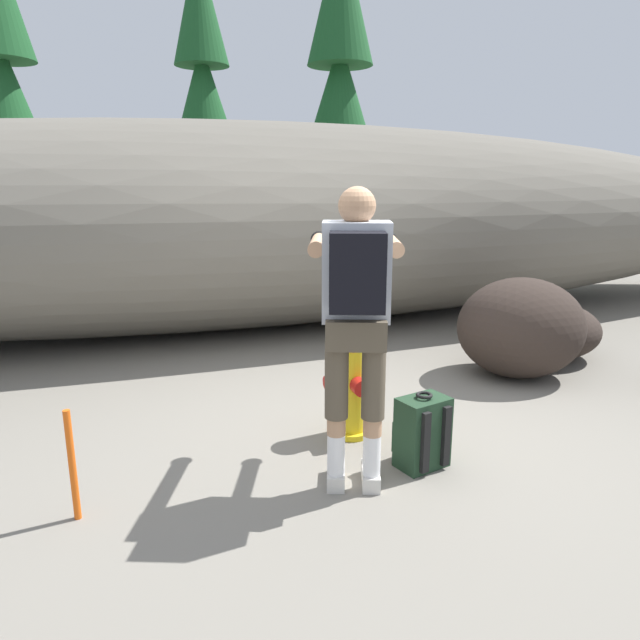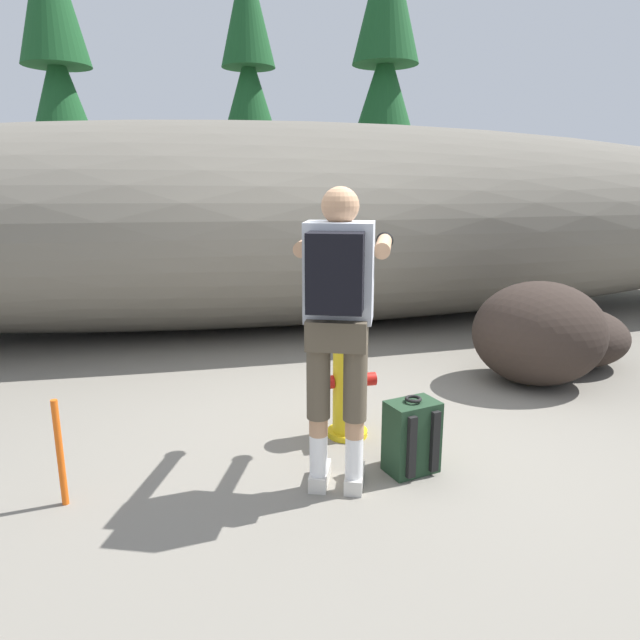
# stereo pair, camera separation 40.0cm
# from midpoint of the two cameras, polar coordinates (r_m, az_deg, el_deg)

# --- Properties ---
(ground_plane) EXTENTS (56.00, 56.00, 0.04)m
(ground_plane) POSITION_cam_midpoint_polar(r_m,az_deg,el_deg) (4.02, 7.15, -11.74)
(ground_plane) COLOR slate
(dirt_embankment) EXTENTS (16.18, 3.20, 2.36)m
(dirt_embankment) POSITION_cam_midpoint_polar(r_m,az_deg,el_deg) (6.92, -2.10, 9.42)
(dirt_embankment) COLOR #666056
(dirt_embankment) RESTS_ON ground_plane
(fire_hydrant) EXTENTS (0.38, 0.33, 0.76)m
(fire_hydrant) POSITION_cam_midpoint_polar(r_m,az_deg,el_deg) (3.87, 5.80, -6.72)
(fire_hydrant) COLOR gold
(fire_hydrant) RESTS_ON ground_plane
(utility_worker) EXTENTS (0.71, 1.04, 1.67)m
(utility_worker) POSITION_cam_midpoint_polar(r_m,az_deg,el_deg) (3.07, 5.64, 1.73)
(utility_worker) COLOR beige
(utility_worker) RESTS_ON ground_plane
(spare_backpack) EXTENTS (0.34, 0.33, 0.47)m
(spare_backpack) POSITION_cam_midpoint_polar(r_m,az_deg,el_deg) (3.54, 12.35, -11.39)
(spare_backpack) COLOR #1E3823
(spare_backpack) RESTS_ON ground_plane
(boulder_large) EXTENTS (1.32, 1.22, 0.89)m
(boulder_large) POSITION_cam_midpoint_polar(r_m,az_deg,el_deg) (5.24, 23.04, -1.26)
(boulder_large) COLOR #2F2620
(boulder_large) RESTS_ON ground_plane
(boulder_mid) EXTENTS (1.03, 0.99, 0.55)m
(boulder_mid) POSITION_cam_midpoint_polar(r_m,az_deg,el_deg) (5.96, 25.91, -1.51)
(boulder_mid) COLOR #2F2620
(boulder_mid) RESTS_ON ground_plane
(pine_tree_far_left) EXTENTS (2.13, 2.13, 6.83)m
(pine_tree_far_left) POSITION_cam_midpoint_polar(r_m,az_deg,el_deg) (13.72, -23.74, 20.15)
(pine_tree_far_left) COLOR #47331E
(pine_tree_far_left) RESTS_ON ground_plane
(pine_tree_left) EXTENTS (1.83, 1.83, 6.59)m
(pine_tree_left) POSITION_cam_midpoint_polar(r_m,az_deg,el_deg) (13.81, -6.20, 22.00)
(pine_tree_left) COLOR #47331E
(pine_tree_left) RESTS_ON ground_plane
(pine_tree_center) EXTENTS (2.22, 2.22, 7.00)m
(pine_tree_center) POSITION_cam_midpoint_polar(r_m,az_deg,el_deg) (13.56, 7.37, 21.91)
(pine_tree_center) COLOR #47331E
(pine_tree_center) RESTS_ON ground_plane
(survey_stake) EXTENTS (0.04, 0.04, 0.60)m
(survey_stake) POSITION_cam_midpoint_polar(r_m,az_deg,el_deg) (3.31, -21.35, -12.33)
(survey_stake) COLOR #E55914
(survey_stake) RESTS_ON ground_plane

